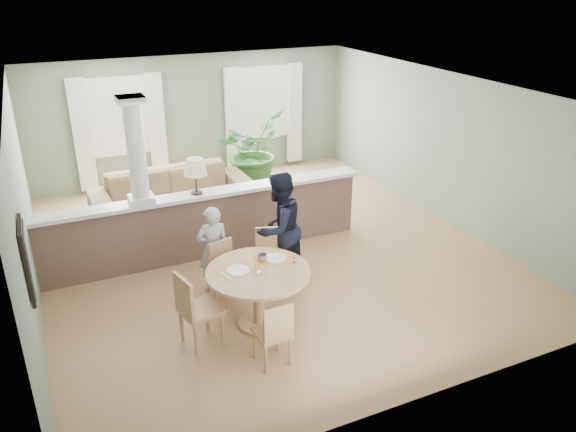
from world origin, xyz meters
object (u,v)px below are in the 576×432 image
sofa (173,195)px  chair_near (275,332)px  houseplant (251,150)px  chair_side (194,307)px  man_person (279,228)px  chair_far_man (271,257)px  chair_far_boy (226,268)px  dining_table (258,282)px  child_person (213,249)px

sofa → chair_near: bearing=-91.1°
houseplant → chair_near: size_ratio=1.91×
houseplant → chair_near: bearing=-108.6°
chair_near → chair_side: (-0.73, 0.75, 0.08)m
sofa → man_person: (0.85, -3.03, 0.42)m
chair_far_man → man_person: bearing=59.7°
sofa → chair_far_boy: 3.19m
dining_table → child_person: (-0.26, 1.10, 0.01)m
chair_near → man_person: 2.05m
sofa → houseplant: size_ratio=1.81×
dining_table → child_person: size_ratio=1.03×
chair_near → chair_side: bearing=-48.4°
chair_far_man → chair_near: (-0.63, -1.62, -0.05)m
chair_far_boy → child_person: bearing=90.3°
houseplant → child_person: size_ratio=1.25×
man_person → child_person: bearing=-32.8°
houseplant → chair_far_boy: (-1.95, -4.03, -0.34)m
sofa → houseplant: houseplant is taller
chair_near → child_person: child_person is taller
chair_near → chair_side: 1.05m
houseplant → chair_side: (-2.65, -4.94, -0.26)m
sofa → chair_far_boy: sofa is taller
dining_table → chair_far_boy: dining_table is taller
chair_far_boy → chair_side: chair_side is taller
sofa → chair_side: chair_side is taller
dining_table → chair_far_man: chair_far_man is taller
houseplant → chair_side: size_ratio=1.63×
sofa → child_person: (-0.12, -2.89, 0.22)m
chair_side → sofa: bearing=-23.0°
chair_far_man → chair_side: size_ratio=0.94×
dining_table → chair_side: bearing=-173.2°
houseplant → man_person: bearing=-105.3°
chair_far_man → man_person: size_ratio=0.56×
sofa → chair_near: size_ratio=3.45×
chair_far_man → chair_side: 1.62m
chair_near → man_person: (0.86, 1.82, 0.38)m
chair_far_boy → chair_near: 1.66m
dining_table → man_person: (0.71, 0.96, 0.21)m
chair_far_man → child_person: child_person is taller
man_person → chair_far_boy: bearing=-14.5°
chair_far_man → child_person: bearing=172.7°
chair_near → chair_side: size_ratio=0.85×
houseplant → chair_far_man: (-1.28, -4.08, -0.30)m
chair_far_man → chair_near: bearing=-94.1°
sofa → chair_near: (-0.00, -4.85, 0.04)m
sofa → man_person: bearing=-75.4°
sofa → chair_far_man: bearing=-80.0°
houseplant → dining_table: size_ratio=1.22×
chair_near → child_person: (-0.11, 1.96, 0.18)m
dining_table → chair_side: chair_side is taller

